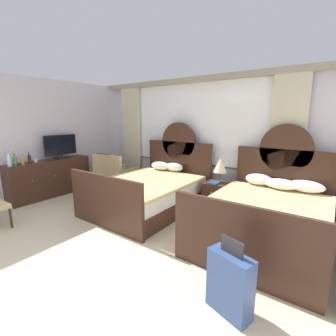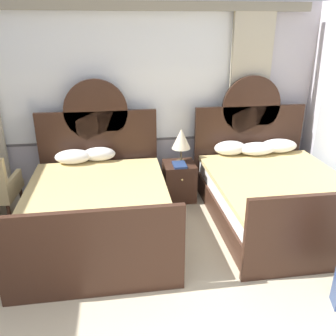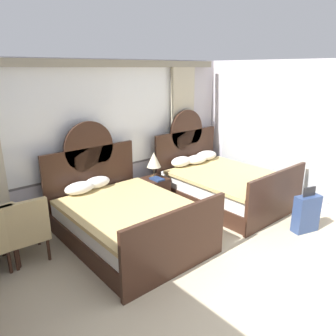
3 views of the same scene
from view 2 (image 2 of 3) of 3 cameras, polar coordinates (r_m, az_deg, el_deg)
The scene contains 6 objects.
wall_back_window at distance 5.22m, azimuth -8.08°, elevation 11.54°, with size 5.90×0.22×2.70m.
bed_near_window at distance 4.37m, azimuth -11.32°, elevation -5.97°, with size 1.69×2.27×1.72m.
bed_near_mirror at distance 4.80m, azimuth 16.87°, elevation -3.78°, with size 1.69×2.27×1.72m.
nightstand_between_beds at distance 5.12m, azimuth 1.83°, elevation -2.13°, with size 0.44×0.47×0.55m.
table_lamp_on_nightstand at distance 4.96m, azimuth 2.16°, elevation 4.70°, with size 0.27×0.27×0.49m.
book_on_nightstand at distance 4.92m, azimuth 1.89°, elevation 0.52°, with size 0.18×0.26×0.03m.
Camera 2 is at (-0.04, -1.15, 2.38)m, focal length 37.53 mm.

